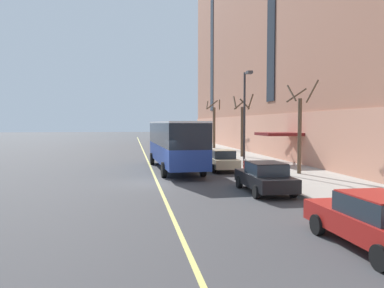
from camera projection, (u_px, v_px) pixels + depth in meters
The scene contains 14 objects.
ground_plane at pixel (154, 183), 22.04m from camera, with size 260.00×260.00×0.00m, color #424244.
sidewalk at pixel (286, 172), 26.52m from camera, with size 5.97×160.00×0.15m, color #ADA89E.
city_bus at pixel (175, 142), 27.75m from camera, with size 3.26×12.13×3.63m.
parked_car_black_0 at pixel (265, 177), 18.80m from camera, with size 2.06×4.66×1.56m.
parked_car_champagne_1 at pixel (198, 150), 37.43m from camera, with size 1.97×4.54×1.56m.
parked_car_champagne_3 at pixel (222, 160), 27.51m from camera, with size 2.02×4.44×1.56m.
parked_car_white_4 at pixel (183, 144), 49.65m from camera, with size 1.93×4.52×1.56m.
parked_car_red_5 at pixel (375, 221), 10.35m from camera, with size 2.04×4.81×1.56m.
street_tree_mid_block at pixel (300, 128), 24.83m from camera, with size 1.60×1.73×6.15m.
street_tree_far_uptown at pixel (242, 125), 37.57m from camera, with size 1.86×1.81×6.23m.
street_tree_far_downtown at pixel (214, 124), 50.37m from camera, with size 2.19×2.14×6.52m.
street_lamp at pixel (245, 110), 27.85m from camera, with size 0.36×1.48×7.15m.
fire_hydrant at pixel (245, 164), 27.70m from camera, with size 0.42×0.24×0.72m.
lane_centerline at pixel (154, 175), 25.03m from camera, with size 0.16×140.00×0.01m, color #E0D66B.
Camera 1 is at (-1.32, -21.95, 3.50)m, focal length 35.00 mm.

